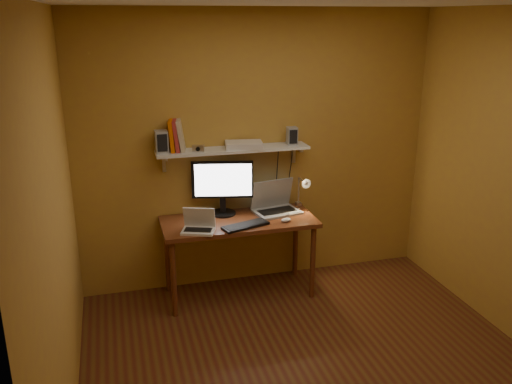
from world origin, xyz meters
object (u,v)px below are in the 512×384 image
object	(u,v)px
monitor	(222,185)
speaker_left	(161,142)
mouse	(286,220)
laptop	(275,203)
shelf_camera	(198,149)
router	(244,145)
keyboard	(245,226)
wall_shelf	(233,150)
desk_lamp	(303,188)
speaker_right	(292,136)
desk	(239,228)
netbook	(199,225)

from	to	relation	value
monitor	speaker_left	distance (m)	0.69
mouse	speaker_left	world-z (taller)	speaker_left
laptop	speaker_left	xyz separation A→B (m)	(-1.02, 0.06, 0.64)
shelf_camera	router	size ratio (longest dim) A/B	0.33
keyboard	wall_shelf	bearing A→B (deg)	75.12
shelf_camera	desk_lamp	bearing A→B (deg)	-0.16
speaker_right	router	world-z (taller)	speaker_right
speaker_right	router	bearing A→B (deg)	-176.14
mouse	wall_shelf	bearing A→B (deg)	126.12
wall_shelf	desk_lamp	xyz separation A→B (m)	(0.66, -0.07, -0.40)
wall_shelf	desk_lamp	world-z (taller)	wall_shelf
desk	keyboard	world-z (taller)	keyboard
wall_shelf	monitor	xyz separation A→B (m)	(-0.11, -0.01, -0.32)
speaker_right	router	distance (m)	0.47
monitor	shelf_camera	xyz separation A→B (m)	(-0.22, -0.06, 0.37)
netbook	keyboard	world-z (taller)	netbook
netbook	monitor	bearing A→B (deg)	71.24
desk_lamp	desk	bearing A→B (deg)	-169.19
desk_lamp	speaker_right	xyz separation A→B (m)	(-0.10, 0.07, 0.50)
speaker_right	shelf_camera	distance (m)	0.90
desk	keyboard	bearing A→B (deg)	-84.99
wall_shelf	router	world-z (taller)	router
monitor	laptop	size ratio (longest dim) A/B	1.21
shelf_camera	speaker_left	bearing A→B (deg)	167.65
desk_lamp	speaker_right	world-z (taller)	speaker_right
monitor	router	world-z (taller)	router
speaker_right	desk_lamp	bearing A→B (deg)	-32.52
wall_shelf	keyboard	distance (m)	0.71
router	shelf_camera	bearing A→B (deg)	-172.96
netbook	speaker_right	distance (m)	1.21
keyboard	router	bearing A→B (deg)	60.00
mouse	router	size ratio (longest dim) A/B	0.29
laptop	desk_lamp	distance (m)	0.31
keyboard	shelf_camera	xyz separation A→B (m)	(-0.34, 0.31, 0.65)
desk	speaker_right	bearing A→B (deg)	18.97
wall_shelf	laptop	xyz separation A→B (m)	(0.38, -0.06, -0.53)
netbook	laptop	bearing A→B (deg)	41.72
wall_shelf	netbook	distance (m)	0.77
desk	monitor	size ratio (longest dim) A/B	2.51
laptop	speaker_left	world-z (taller)	speaker_left
mouse	desk_lamp	bearing A→B (deg)	35.44
desk_lamp	speaker_left	distance (m)	1.40
desk	wall_shelf	distance (m)	0.72
speaker_left	router	size ratio (longest dim) A/B	0.59
desk	shelf_camera	world-z (taller)	shelf_camera
speaker_left	laptop	bearing A→B (deg)	-5.00
keyboard	shelf_camera	distance (m)	0.79
monitor	keyboard	distance (m)	0.48
laptop	speaker_right	size ratio (longest dim) A/B	2.79
desk_lamp	router	xyz separation A→B (m)	(-0.56, 0.06, 0.44)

